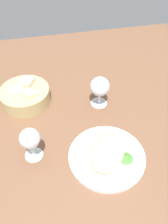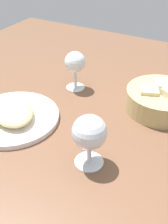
{
  "view_description": "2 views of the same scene",
  "coord_description": "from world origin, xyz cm",
  "views": [
    {
      "loc": [
        -56.36,
        9.95,
        64.58
      ],
      "look_at": [
        0.76,
        -2.55,
        4.8
      ],
      "focal_mm": 37.25,
      "sensor_mm": 36.0,
      "label": 1
    },
    {
      "loc": [
        29.88,
        -50.72,
        45.73
      ],
      "look_at": [
        1.28,
        0.9,
        4.25
      ],
      "focal_mm": 45.27,
      "sensor_mm": 36.0,
      "label": 2
    }
  ],
  "objects": [
    {
      "name": "wine_glass_near",
      "position": [
        8.88,
        -10.47,
        8.21
      ],
      "size": [
        7.58,
        7.58,
        12.53
      ],
      "color": "silver",
      "rests_on": "ground_plane"
    },
    {
      "name": "wine_glass_far",
      "position": [
        -10.6,
        16.74,
        8.3
      ],
      "size": [
        6.47,
        6.47,
        12.26
      ],
      "color": "silver",
      "rests_on": "ground_plane"
    },
    {
      "name": "omelette",
      "position": [
        -16.66,
        -6.27,
        3.22
      ],
      "size": [
        19.26,
        17.68,
        3.64
      ],
      "primitive_type": "ellipsoid",
      "rotation": [
        0.0,
        0.0,
        -0.58
      ],
      "color": "#E8D38C",
      "rests_on": "plate"
    },
    {
      "name": "bread_basket",
      "position": [
        16.47,
        17.99,
        3.24
      ],
      "size": [
        19.5,
        19.5,
        7.89
      ],
      "color": "tan",
      "rests_on": "ground_plane"
    },
    {
      "name": "lettuce_garnish",
      "position": [
        -19.05,
        -11.78,
        2.14
      ],
      "size": [
        4.88,
        4.88,
        1.47
      ],
      "primitive_type": "cone",
      "color": "#478D35",
      "rests_on": "plate"
    },
    {
      "name": "ground_plane",
      "position": [
        0.0,
        0.0,
        -1.0
      ],
      "size": [
        140.0,
        140.0,
        2.0
      ],
      "primitive_type": "cube",
      "color": "brown"
    },
    {
      "name": "plate",
      "position": [
        -16.66,
        -6.27,
        0.7
      ],
      "size": [
        24.81,
        24.81,
        1.4
      ],
      "primitive_type": "cylinder",
      "color": "white",
      "rests_on": "ground_plane"
    }
  ]
}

